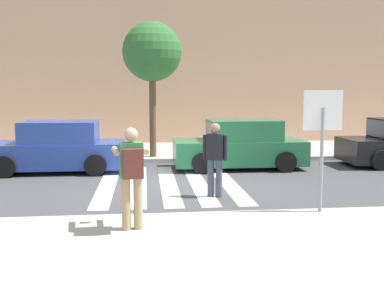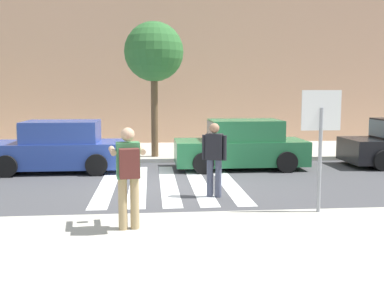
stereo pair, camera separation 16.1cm
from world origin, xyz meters
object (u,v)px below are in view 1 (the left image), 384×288
photographer_with_backpack (132,170)px  street_tree_center (152,53)px  stop_sign (322,124)px  parked_car_blue (57,148)px  parked_car_green (240,146)px  pedestrian_crossing (215,155)px

photographer_with_backpack → street_tree_center: size_ratio=0.37×
stop_sign → parked_car_blue: stop_sign is taller
photographer_with_backpack → parked_car_green: (3.23, 6.49, -0.44)m
stop_sign → photographer_with_backpack: bearing=-167.4°
stop_sign → pedestrian_crossing: (-1.75, 1.96, -0.86)m
street_tree_center → parked_car_blue: bearing=-147.1°
parked_car_green → street_tree_center: street_tree_center is taller
parked_car_blue → street_tree_center: bearing=32.9°
parked_car_green → parked_car_blue: bearing=180.0°
pedestrian_crossing → parked_car_blue: size_ratio=0.42×
parked_car_green → photographer_with_backpack: bearing=-116.5°
parked_car_green → street_tree_center: 4.50m
pedestrian_crossing → parked_car_green: size_ratio=0.42×
parked_car_blue → photographer_with_backpack: bearing=-69.5°
parked_car_blue → street_tree_center: 4.64m
photographer_with_backpack → stop_sign: bearing=12.6°
parked_car_blue → parked_car_green: bearing=0.0°
pedestrian_crossing → parked_car_blue: pedestrian_crossing is taller
parked_car_blue → pedestrian_crossing: bearing=-41.1°
pedestrian_crossing → street_tree_center: size_ratio=0.37×
stop_sign → pedestrian_crossing: 2.77m
street_tree_center → photographer_with_backpack: bearing=-93.5°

